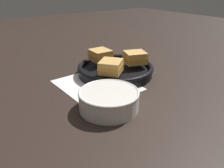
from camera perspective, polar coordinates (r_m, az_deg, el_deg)
name	(u,v)px	position (r m, az deg, el deg)	size (l,w,h in m)	color
ground_plane	(108,92)	(0.75, -1.18, -2.21)	(4.00, 4.00, 0.00)	black
napkin	(96,85)	(0.80, -4.18, -0.26)	(0.29, 0.25, 0.00)	white
soup_bowl	(109,99)	(0.64, -0.83, -3.84)	(0.18, 0.18, 0.06)	silver
spoon	(105,85)	(0.79, -1.71, -0.22)	(0.14, 0.03, 0.01)	#9E9EA3
skillet	(115,70)	(0.89, 0.90, 3.77)	(0.31, 0.31, 0.04)	black
sandwich_near_left	(100,55)	(0.93, -3.05, 7.55)	(0.09, 0.08, 0.05)	tan
sandwich_near_right	(111,67)	(0.80, -0.27, 4.55)	(0.11, 0.11, 0.05)	tan
sandwich_far_left	(135,57)	(0.90, 6.04, 6.93)	(0.10, 0.11, 0.05)	tan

